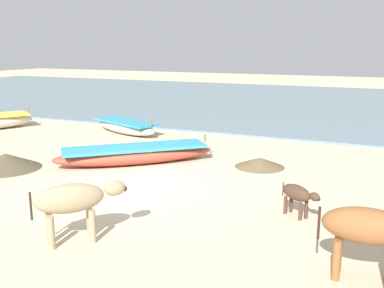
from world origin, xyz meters
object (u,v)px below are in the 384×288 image
fishing_boat_0 (135,154)px  calf_near_dark (298,194)px  fishing_boat_1 (126,126)px  cow_adult_dun (73,200)px  cow_second_adult_brown (371,229)px

fishing_boat_0 → calf_near_dark: (4.73, -2.04, 0.17)m
fishing_boat_0 → fishing_boat_1: size_ratio=1.19×
fishing_boat_1 → cow_adult_dun: bearing=-40.9°
calf_near_dark → cow_second_adult_brown: cow_second_adult_brown is taller
fishing_boat_0 → cow_second_adult_brown: (6.05, -3.98, 0.48)m
fishing_boat_1 → cow_adult_dun: (4.23, -8.10, 0.46)m
fishing_boat_1 → calf_near_dark: bearing=-15.7°
fishing_boat_1 → cow_second_adult_brown: cow_second_adult_brown is taller
calf_near_dark → cow_adult_dun: bearing=-105.7°
cow_adult_dun → cow_second_adult_brown: size_ratio=0.81×
fishing_boat_1 → cow_second_adult_brown: (8.58, -7.46, 0.49)m
fishing_boat_0 → cow_second_adult_brown: 7.26m
cow_adult_dun → fishing_boat_1: bearing=70.5°
fishing_boat_0 → cow_adult_dun: 4.95m
cow_adult_dun → calf_near_dark: (3.02, 2.59, -0.28)m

